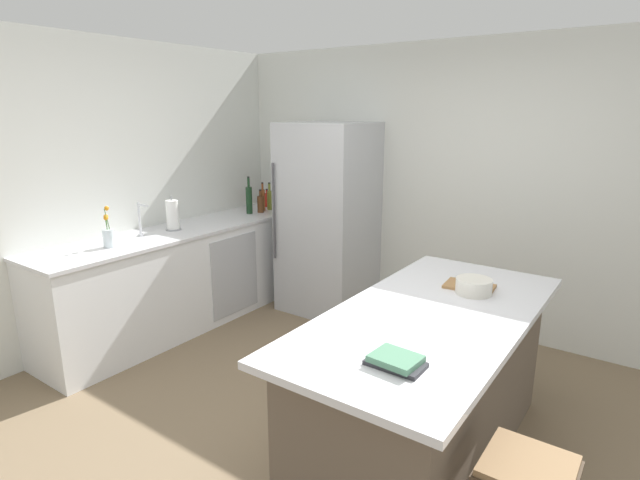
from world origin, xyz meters
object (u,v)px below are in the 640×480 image
at_px(refrigerator, 328,219).
at_px(hot_sauce_bottle, 267,200).
at_px(vinegar_bottle, 263,199).
at_px(cookbook_stack, 396,361).
at_px(wine_bottle, 249,199).
at_px(mixing_bowl, 474,286).
at_px(kitchen_island, 427,385).
at_px(olive_oil_bottle, 270,199).
at_px(sink_faucet, 140,219).
at_px(syrup_bottle, 261,204).
at_px(flower_vase, 108,236).
at_px(paper_towel_roll, 173,216).
at_px(cutting_board, 469,286).

relative_size(refrigerator, hot_sauce_bottle, 9.24).
height_order(vinegar_bottle, cookbook_stack, vinegar_bottle).
relative_size(wine_bottle, mixing_bowl, 1.80).
relative_size(kitchen_island, olive_oil_bottle, 6.85).
distance_m(sink_faucet, hot_sauce_bottle, 1.66).
xyz_separation_m(kitchen_island, hot_sauce_bottle, (-2.73, 1.74, 0.56)).
relative_size(refrigerator, syrup_bottle, 7.65).
height_order(cookbook_stack, mixing_bowl, mixing_bowl).
xyz_separation_m(flower_vase, cookbook_stack, (2.73, -0.36, -0.09)).
relative_size(sink_faucet, hot_sauce_bottle, 1.47).
relative_size(hot_sauce_bottle, mixing_bowl, 0.94).
bearing_deg(olive_oil_bottle, paper_towel_roll, -94.10).
xyz_separation_m(refrigerator, vinegar_bottle, (-0.84, -0.02, 0.12)).
xyz_separation_m(refrigerator, flower_vase, (-0.84, -1.86, 0.09)).
height_order(kitchen_island, wine_bottle, wine_bottle).
relative_size(olive_oil_bottle, cutting_board, 0.95).
bearing_deg(mixing_bowl, refrigerator, 148.63).
distance_m(paper_towel_roll, hot_sauce_bottle, 1.35).
distance_m(hot_sauce_bottle, cutting_board, 3.02).
xyz_separation_m(syrup_bottle, mixing_bowl, (2.66, -1.03, -0.07)).
xyz_separation_m(sink_faucet, paper_towel_roll, (0.03, 0.32, -0.02)).
height_order(olive_oil_bottle, wine_bottle, wine_bottle).
distance_m(flower_vase, cookbook_stack, 2.76).
bearing_deg(paper_towel_roll, kitchen_island, -8.28).
distance_m(syrup_bottle, cutting_board, 2.77).
distance_m(refrigerator, olive_oil_bottle, 0.83).
bearing_deg(syrup_bottle, kitchen_island, -29.49).
height_order(sink_faucet, syrup_bottle, sink_faucet).
distance_m(olive_oil_bottle, mixing_bowl, 2.94).
distance_m(wine_bottle, mixing_bowl, 2.87).
height_order(paper_towel_roll, mixing_bowl, paper_towel_roll).
relative_size(sink_faucet, vinegar_bottle, 0.97).
distance_m(vinegar_bottle, syrup_bottle, 0.11).
relative_size(hot_sauce_bottle, cutting_board, 0.65).
bearing_deg(kitchen_island, mixing_bowl, 78.29).
relative_size(vinegar_bottle, cookbook_stack, 1.23).
bearing_deg(paper_towel_roll, cookbook_stack, -20.47).
bearing_deg(mixing_bowl, syrup_bottle, 158.91).
bearing_deg(wine_bottle, mixing_bowl, -18.58).
relative_size(refrigerator, vinegar_bottle, 6.12).
bearing_deg(refrigerator, mixing_bowl, -31.37).
xyz_separation_m(refrigerator, mixing_bowl, (1.87, -1.14, 0.02)).
bearing_deg(cookbook_stack, sink_faucet, 165.58).
height_order(hot_sauce_bottle, vinegar_bottle, vinegar_bottle).
xyz_separation_m(paper_towel_roll, cookbook_stack, (2.80, -1.04, -0.13)).
distance_m(kitchen_island, hot_sauce_bottle, 3.28).
distance_m(kitchen_island, cookbook_stack, 0.81).
bearing_deg(flower_vase, sink_faucet, 103.74).
bearing_deg(vinegar_bottle, mixing_bowl, -22.42).
bearing_deg(sink_faucet, wine_bottle, 86.34).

